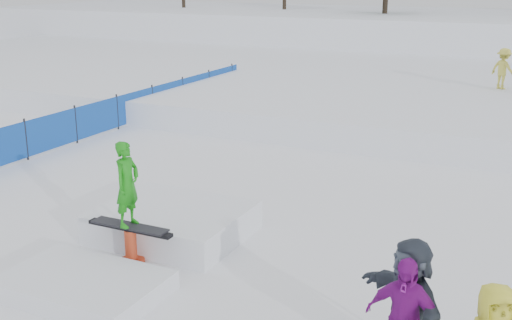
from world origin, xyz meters
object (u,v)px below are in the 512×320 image
at_px(walker_ygreen, 503,69).
at_px(jib_rail_feature, 151,234).
at_px(spectator_dark, 409,305).
at_px(safety_fence, 117,112).

bearing_deg(walker_ygreen, jib_rail_feature, 104.61).
bearing_deg(jib_rail_feature, spectator_dark, -17.76).
relative_size(walker_ygreen, spectator_dark, 0.82).
distance_m(safety_fence, jib_rail_feature, 9.42).
xyz_separation_m(walker_ygreen, spectator_dark, (0.59, -16.65, -0.64)).
bearing_deg(safety_fence, spectator_dark, -38.21).
height_order(safety_fence, jib_rail_feature, jib_rail_feature).
height_order(spectator_dark, jib_rail_feature, jib_rail_feature).
height_order(walker_ygreen, spectator_dark, walker_ygreen).
xyz_separation_m(spectator_dark, jib_rail_feature, (-4.83, 1.55, -0.56)).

